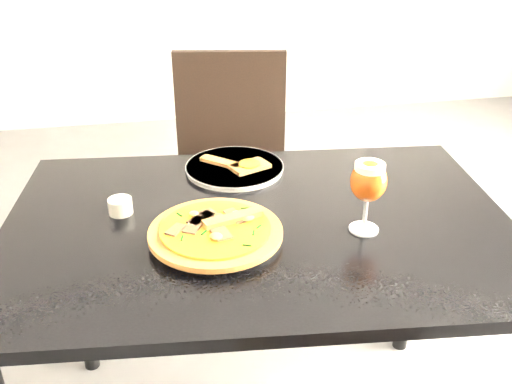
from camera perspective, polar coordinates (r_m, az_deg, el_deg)
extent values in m
cube|color=black|center=(1.36, 0.29, -3.38)|extent=(1.28, 0.92, 0.03)
cylinder|color=black|center=(1.90, -17.43, -8.40)|extent=(0.05, 0.05, 0.72)
cylinder|color=black|center=(1.96, 15.33, -6.80)|extent=(0.05, 0.05, 0.72)
cube|color=black|center=(2.09, -2.51, -0.13)|extent=(0.50, 0.50, 0.04)
cylinder|color=black|center=(2.08, -7.33, -8.36)|extent=(0.04, 0.04, 0.44)
cylinder|color=black|center=(2.07, 2.46, -8.29)|extent=(0.04, 0.04, 0.44)
cylinder|color=black|center=(2.37, -6.57, -3.37)|extent=(0.04, 0.04, 0.44)
cylinder|color=black|center=(2.36, 1.93, -3.29)|extent=(0.04, 0.04, 0.44)
cube|color=black|center=(2.16, -2.57, 8.35)|extent=(0.41, 0.10, 0.43)
cylinder|color=silver|center=(1.29, -3.48, -4.21)|extent=(0.30, 0.30, 0.01)
cylinder|color=brown|center=(1.27, -4.06, -4.03)|extent=(0.30, 0.30, 0.01)
cylinder|color=#BD570F|center=(1.26, -4.08, -3.66)|extent=(0.25, 0.25, 0.01)
cube|color=#4B2E20|center=(1.27, -2.64, -3.31)|extent=(0.06, 0.03, 0.00)
cube|color=#4B2E20|center=(1.30, -2.87, -2.38)|extent=(0.06, 0.07, 0.00)
cube|color=#4B2E20|center=(1.32, -5.21, -1.91)|extent=(0.04, 0.06, 0.00)
cube|color=#4B2E20|center=(1.27, -5.46, -3.26)|extent=(0.07, 0.05, 0.00)
cube|color=#4B2E20|center=(1.24, -6.16, -4.21)|extent=(0.07, 0.05, 0.00)
cube|color=#4B2E20|center=(1.20, -4.43, -5.30)|extent=(0.04, 0.06, 0.00)
cube|color=#4B2E20|center=(1.24, -3.02, -3.95)|extent=(0.06, 0.07, 0.00)
ellipsoid|color=#E9CB4B|center=(1.27, -3.31, -3.03)|extent=(0.03, 0.03, 0.01)
ellipsoid|color=#E9CB4B|center=(1.32, -5.09, -1.79)|extent=(0.03, 0.03, 0.01)
ellipsoid|color=#E9CB4B|center=(1.26, -5.06, -3.37)|extent=(0.03, 0.03, 0.01)
ellipsoid|color=#E9CB4B|center=(1.20, -5.19, -5.13)|extent=(0.03, 0.03, 0.01)
ellipsoid|color=#E9CB4B|center=(1.25, -3.30, -3.62)|extent=(0.03, 0.03, 0.01)
cube|color=#0B400C|center=(1.28, -3.91, -3.13)|extent=(0.01, 0.02, 0.00)
cube|color=#0B400C|center=(1.30, -4.52, -2.44)|extent=(0.01, 0.02, 0.00)
cube|color=#0B400C|center=(1.32, -6.21, -2.12)|extent=(0.01, 0.02, 0.00)
cube|color=#0B400C|center=(1.28, -5.37, -3.19)|extent=(0.02, 0.01, 0.00)
cube|color=#0B400C|center=(1.27, -6.99, -3.55)|extent=(0.02, 0.01, 0.00)
cube|color=#0B400C|center=(1.26, -4.75, -3.67)|extent=(0.02, 0.01, 0.00)
cube|color=#0B400C|center=(1.23, -5.51, -4.43)|extent=(0.02, 0.02, 0.00)
cube|color=#0B400C|center=(1.20, -5.00, -5.45)|extent=(0.01, 0.02, 0.00)
cube|color=#0B400C|center=(1.24, -3.78, -4.24)|extent=(0.01, 0.02, 0.00)
cube|color=#0B400C|center=(1.22, -2.24, -4.68)|extent=(0.01, 0.02, 0.00)
cube|color=#0B400C|center=(1.26, -3.43, -3.65)|extent=(0.02, 0.01, 0.00)
cube|color=#0B400C|center=(1.26, -1.90, -3.45)|extent=(0.02, 0.01, 0.00)
cube|color=#0B400C|center=(1.29, -0.85, -2.63)|extent=(0.02, 0.01, 0.00)
cube|color=#0B400C|center=(1.28, -3.17, -2.90)|extent=(0.02, 0.02, 0.00)
cube|color=brown|center=(1.28, -2.29, -2.64)|extent=(0.14, 0.07, 0.01)
cylinder|color=silver|center=(1.59, -2.16, 2.43)|extent=(0.28, 0.28, 0.01)
cube|color=brown|center=(1.60, -3.51, 3.00)|extent=(0.11, 0.11, 0.01)
cube|color=brown|center=(1.57, -0.64, 2.59)|extent=(0.12, 0.10, 0.01)
cylinder|color=#BD570F|center=(1.57, -0.64, 2.83)|extent=(0.06, 0.06, 0.00)
cube|color=brown|center=(1.39, -3.09, -1.77)|extent=(0.11, 0.07, 0.01)
cylinder|color=silver|center=(1.41, -13.41, -1.38)|extent=(0.06, 0.06, 0.04)
cylinder|color=gold|center=(1.40, -13.47, -0.90)|extent=(0.05, 0.05, 0.01)
cylinder|color=silver|center=(1.34, 10.72, -3.64)|extent=(0.07, 0.07, 0.00)
cylinder|color=silver|center=(1.32, 10.86, -2.19)|extent=(0.01, 0.01, 0.07)
ellipsoid|color=#96390E|center=(1.28, 11.19, 1.07)|extent=(0.08, 0.08, 0.09)
cylinder|color=white|center=(1.26, 11.34, 2.49)|extent=(0.07, 0.07, 0.02)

